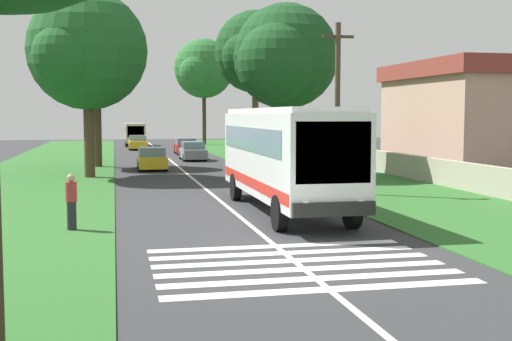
{
  "coord_description": "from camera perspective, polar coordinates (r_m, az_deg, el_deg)",
  "views": [
    {
      "loc": [
        -15.44,
        4.17,
        3.51
      ],
      "look_at": [
        6.74,
        -0.54,
        1.6
      ],
      "focal_mm": 46.85,
      "sensor_mm": 36.0,
      "label": 1
    }
  ],
  "objects": [
    {
      "name": "pedestrian",
      "position": [
        20.83,
        -15.49,
        -2.54
      ],
      "size": [
        0.34,
        0.34,
        1.69
      ],
      "color": "#26262D",
      "rests_on": "grass_verge_left"
    },
    {
      "name": "trailing_car_1",
      "position": [
        51.39,
        -5.42,
        1.63
      ],
      "size": [
        4.3,
        1.78,
        1.43
      ],
      "color": "gray",
      "rests_on": "ground"
    },
    {
      "name": "ground",
      "position": [
        16.37,
        3.08,
        -7.57
      ],
      "size": [
        160.0,
        160.0,
        0.0
      ],
      "primitive_type": "plane",
      "color": "#333335"
    },
    {
      "name": "roadside_wall",
      "position": [
        38.89,
        11.96,
        0.53
      ],
      "size": [
        70.0,
        0.4,
        1.27
      ],
      "primitive_type": "cube",
      "color": "#B2A893",
      "rests_on": "grass_verge_right"
    },
    {
      "name": "roadside_tree_left_0",
      "position": [
        38.33,
        -14.36,
        9.65
      ],
      "size": [
        7.6,
        6.54,
        10.24
      ],
      "color": "#4C3826",
      "rests_on": "grass_verge_left"
    },
    {
      "name": "trailing_car_3",
      "position": [
        67.63,
        -10.06,
        2.34
      ],
      "size": [
        4.3,
        1.78,
        1.43
      ],
      "color": "gold",
      "rests_on": "ground"
    },
    {
      "name": "zebra_crossing",
      "position": [
        15.79,
        3.67,
        -8.03
      ],
      "size": [
        4.95,
        6.8,
        0.01
      ],
      "color": "silver",
      "rests_on": "ground"
    },
    {
      "name": "roadside_tree_right_0",
      "position": [
        77.73,
        -4.59,
        8.55
      ],
      "size": [
        7.94,
        6.82,
        12.14
      ],
      "color": "#3D2D1E",
      "rests_on": "grass_verge_right"
    },
    {
      "name": "grass_verge_right",
      "position": [
        33.04,
        10.07,
        -1.32
      ],
      "size": [
        120.0,
        8.0,
        0.04
      ],
      "primitive_type": "cube",
      "color": "#2D6628",
      "rests_on": "ground"
    },
    {
      "name": "roadside_tree_right_2",
      "position": [
        48.05,
        -0.25,
        9.87
      ],
      "size": [
        7.08,
        5.81,
        10.79
      ],
      "color": "brown",
      "rests_on": "grass_verge_right"
    },
    {
      "name": "grass_verge_left",
      "position": [
        30.9,
        -19.42,
        -1.94
      ],
      "size": [
        120.0,
        8.0,
        0.04
      ],
      "primitive_type": "cube",
      "color": "#2D6628",
      "rests_on": "ground"
    },
    {
      "name": "centre_line",
      "position": [
        30.92,
        -4.17,
        -1.7
      ],
      "size": [
        110.0,
        0.16,
        0.01
      ],
      "primitive_type": "cube",
      "color": "silver",
      "rests_on": "ground"
    },
    {
      "name": "utility_pole",
      "position": [
        29.45,
        6.96,
        5.53
      ],
      "size": [
        0.24,
        1.4,
        7.43
      ],
      "color": "#473828",
      "rests_on": "grass_verge_right"
    },
    {
      "name": "trailing_minibus_0",
      "position": [
        75.07,
        -10.3,
        3.24
      ],
      "size": [
        6.0,
        2.14,
        2.53
      ],
      "color": "#BFB299",
      "rests_on": "ground"
    },
    {
      "name": "trailing_car_0",
      "position": [
        42.89,
        -8.88,
        0.96
      ],
      "size": [
        4.3,
        1.78,
        1.43
      ],
      "color": "gold",
      "rests_on": "ground"
    },
    {
      "name": "roadside_tree_right_1",
      "position": [
        38.1,
        2.29,
        9.49
      ],
      "size": [
        7.16,
        6.03,
        9.73
      ],
      "color": "#3D2D1E",
      "rests_on": "grass_verge_right"
    },
    {
      "name": "roadside_building",
      "position": [
        47.72,
        16.88,
        4.72
      ],
      "size": [
        13.03,
        6.64,
        7.06
      ],
      "color": "tan",
      "rests_on": "ground"
    },
    {
      "name": "roadside_tree_left_2",
      "position": [
        45.61,
        -13.68,
        8.27
      ],
      "size": [
        6.23,
        5.22,
        9.1
      ],
      "color": "#4C3826",
      "rests_on": "grass_verge_left"
    },
    {
      "name": "coach_bus",
      "position": [
        23.99,
        2.43,
        1.55
      ],
      "size": [
        11.16,
        2.62,
        3.73
      ],
      "color": "white",
      "rests_on": "ground"
    },
    {
      "name": "trailing_car_2",
      "position": [
        59.12,
        -6.03,
        2.04
      ],
      "size": [
        4.3,
        1.78,
        1.43
      ],
      "color": "#B21E1E",
      "rests_on": "ground"
    }
  ]
}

